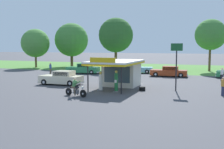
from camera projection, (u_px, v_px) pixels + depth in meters
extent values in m
plane|color=#424247|center=(102.00, 92.00, 25.04)|extent=(300.00, 300.00, 0.00)
cube|color=#477A33|center=(161.00, 68.00, 52.88)|extent=(120.00, 24.00, 0.01)
cube|color=beige|center=(122.00, 74.00, 28.73)|extent=(3.49, 3.02, 2.65)
cube|color=#384C56|center=(117.00, 74.00, 27.34)|extent=(2.79, 0.05, 1.69)
cube|color=silver|center=(116.00, 61.00, 26.95)|extent=(4.19, 7.03, 0.16)
cube|color=gold|center=(116.00, 63.00, 26.97)|extent=(4.19, 7.03, 0.18)
cube|color=gold|center=(103.00, 60.00, 23.69)|extent=(2.44, 0.08, 0.44)
cylinder|color=black|center=(121.00, 79.00, 23.62)|extent=(0.12, 0.12, 2.65)
cylinder|color=black|center=(88.00, 78.00, 24.80)|extent=(0.12, 0.12, 2.65)
cube|color=slate|center=(101.00, 90.00, 25.56)|extent=(0.44, 0.44, 0.10)
cylinder|color=silver|center=(101.00, 82.00, 25.48)|extent=(0.34, 0.34, 1.47)
cube|color=white|center=(100.00, 82.00, 25.31)|extent=(0.22, 0.02, 0.28)
sphere|color=#EACC4C|center=(101.00, 73.00, 25.39)|extent=(0.26, 0.26, 0.26)
cube|color=slate|center=(116.00, 91.00, 24.99)|extent=(0.44, 0.44, 0.10)
cylinder|color=#1E6B33|center=(116.00, 82.00, 24.90)|extent=(0.34, 0.34, 1.65)
cube|color=white|center=(116.00, 81.00, 24.73)|extent=(0.22, 0.02, 0.28)
sphere|color=#EACC4C|center=(116.00, 72.00, 24.80)|extent=(0.26, 0.26, 0.26)
cylinder|color=black|center=(83.00, 94.00, 22.21)|extent=(0.65, 0.25, 0.64)
cylinder|color=silver|center=(83.00, 94.00, 22.21)|extent=(0.18, 0.15, 0.16)
cylinder|color=black|center=(69.00, 92.00, 23.15)|extent=(0.65, 0.25, 0.64)
cylinder|color=silver|center=(69.00, 92.00, 23.15)|extent=(0.18, 0.15, 0.16)
ellipsoid|color=black|center=(77.00, 87.00, 22.58)|extent=(0.60, 0.37, 0.24)
cube|color=#59595E|center=(76.00, 92.00, 22.64)|extent=(0.48, 0.34, 0.36)
cube|color=black|center=(74.00, 88.00, 22.78)|extent=(0.53, 0.37, 0.10)
cylinder|color=silver|center=(82.00, 90.00, 22.24)|extent=(0.38, 0.15, 0.71)
cylinder|color=silver|center=(81.00, 86.00, 22.27)|extent=(0.20, 0.69, 0.04)
sphere|color=silver|center=(82.00, 88.00, 22.23)|extent=(0.16, 0.16, 0.16)
cube|color=black|center=(69.00, 90.00, 23.11)|extent=(0.47, 0.28, 0.12)
cylinder|color=silver|center=(74.00, 92.00, 23.00)|extent=(0.70, 0.24, 0.18)
cube|color=brown|center=(74.00, 87.00, 22.74)|extent=(0.47, 0.42, 0.14)
cylinder|color=brown|center=(77.00, 92.00, 22.79)|extent=(0.17, 0.25, 0.56)
cylinder|color=brown|center=(75.00, 92.00, 22.53)|extent=(0.17, 0.25, 0.56)
cylinder|color=#4C8C4C|center=(74.00, 83.00, 22.68)|extent=(0.47, 0.41, 0.60)
sphere|color=tan|center=(75.00, 79.00, 22.61)|extent=(0.22, 0.22, 0.22)
cylinder|color=#4C8C4C|center=(78.00, 82.00, 22.70)|extent=(0.54, 0.21, 0.31)
cylinder|color=#4C8C4C|center=(75.00, 83.00, 22.37)|extent=(0.54, 0.21, 0.31)
cube|color=beige|center=(61.00, 79.00, 29.68)|extent=(4.78, 2.18, 0.82)
cube|color=beige|center=(64.00, 73.00, 29.48)|extent=(2.08, 1.81, 0.55)
cube|color=#283847|center=(56.00, 73.00, 29.79)|extent=(0.11, 1.52, 0.44)
cube|color=#283847|center=(60.00, 74.00, 28.69)|extent=(1.70, 0.11, 0.42)
cube|color=#283847|center=(68.00, 73.00, 30.28)|extent=(1.70, 0.11, 0.42)
cube|color=silver|center=(43.00, 81.00, 30.45)|extent=(0.21, 1.85, 0.18)
cube|color=silver|center=(80.00, 83.00, 28.97)|extent=(0.21, 1.85, 0.18)
sphere|color=white|center=(39.00, 79.00, 29.83)|extent=(0.18, 0.18, 0.18)
sphere|color=white|center=(45.00, 78.00, 31.00)|extent=(0.18, 0.18, 0.18)
cylinder|color=black|center=(44.00, 82.00, 29.34)|extent=(0.67, 0.23, 0.66)
cylinder|color=silver|center=(44.00, 82.00, 29.34)|extent=(0.31, 0.23, 0.30)
cylinder|color=black|center=(53.00, 80.00, 31.06)|extent=(0.67, 0.23, 0.66)
cylinder|color=silver|center=(53.00, 80.00, 31.06)|extent=(0.31, 0.23, 0.30)
cylinder|color=black|center=(70.00, 83.00, 28.34)|extent=(0.67, 0.23, 0.66)
cylinder|color=silver|center=(70.00, 83.00, 28.34)|extent=(0.31, 0.23, 0.30)
cylinder|color=black|center=(78.00, 81.00, 30.07)|extent=(0.67, 0.23, 0.66)
cylinder|color=silver|center=(78.00, 81.00, 30.07)|extent=(0.31, 0.23, 0.30)
cube|color=#993819|center=(169.00, 73.00, 37.85)|extent=(5.15, 2.17, 0.75)
cube|color=#993819|center=(170.00, 68.00, 37.71)|extent=(2.18, 1.79, 0.54)
cube|color=#283847|center=(163.00, 68.00, 38.02)|extent=(0.12, 1.49, 0.43)
cube|color=#283847|center=(170.00, 69.00, 36.93)|extent=(1.78, 0.13, 0.41)
cube|color=#283847|center=(171.00, 68.00, 38.49)|extent=(1.78, 0.13, 0.41)
cube|color=silver|center=(151.00, 74.00, 38.66)|extent=(0.22, 1.81, 0.18)
cube|color=silver|center=(187.00, 75.00, 37.09)|extent=(0.22, 1.81, 0.18)
sphere|color=white|center=(150.00, 72.00, 38.06)|extent=(0.18, 0.18, 0.18)
sphere|color=white|center=(151.00, 71.00, 39.21)|extent=(0.18, 0.18, 0.18)
cylinder|color=black|center=(156.00, 74.00, 37.56)|extent=(0.67, 0.24, 0.66)
cylinder|color=silver|center=(156.00, 74.00, 37.56)|extent=(0.31, 0.24, 0.30)
cylinder|color=black|center=(157.00, 73.00, 39.24)|extent=(0.67, 0.24, 0.66)
cylinder|color=silver|center=(157.00, 73.00, 39.24)|extent=(0.31, 0.24, 0.30)
cylinder|color=black|center=(181.00, 75.00, 36.50)|extent=(0.67, 0.24, 0.66)
cylinder|color=silver|center=(181.00, 75.00, 36.50)|extent=(0.31, 0.24, 0.30)
cylinder|color=black|center=(182.00, 74.00, 38.19)|extent=(0.67, 0.24, 0.66)
cylinder|color=silver|center=(182.00, 74.00, 38.19)|extent=(0.31, 0.24, 0.30)
cube|color=#7AC6D1|center=(136.00, 69.00, 42.83)|extent=(5.37, 2.78, 0.78)
cube|color=#7AC6D1|center=(135.00, 65.00, 42.81)|extent=(2.24, 1.93, 0.52)
cube|color=#283847|center=(141.00, 65.00, 42.65)|extent=(0.32, 1.37, 0.41)
cube|color=#283847|center=(135.00, 65.00, 43.56)|extent=(1.64, 0.37, 0.39)
cube|color=#283847|center=(134.00, 66.00, 42.05)|extent=(1.64, 0.37, 0.39)
cube|color=silver|center=(153.00, 71.00, 42.44)|extent=(0.46, 1.68, 0.18)
cube|color=silver|center=(120.00, 71.00, 43.28)|extent=(0.46, 1.68, 0.18)
sphere|color=white|center=(153.00, 69.00, 42.96)|extent=(0.18, 0.18, 0.18)
sphere|color=white|center=(153.00, 70.00, 41.84)|extent=(0.18, 0.18, 0.18)
cylinder|color=black|center=(147.00, 71.00, 43.39)|extent=(0.69, 0.33, 0.66)
cylinder|color=silver|center=(147.00, 71.00, 43.39)|extent=(0.34, 0.28, 0.30)
cylinder|color=black|center=(147.00, 72.00, 41.76)|extent=(0.69, 0.33, 0.66)
cylinder|color=silver|center=(147.00, 72.00, 41.76)|extent=(0.34, 0.28, 0.30)
cylinder|color=black|center=(126.00, 70.00, 43.95)|extent=(0.69, 0.33, 0.66)
cylinder|color=silver|center=(126.00, 70.00, 43.95)|extent=(0.34, 0.28, 0.30)
cylinder|color=black|center=(125.00, 71.00, 42.32)|extent=(0.69, 0.33, 0.66)
cylinder|color=silver|center=(125.00, 71.00, 42.32)|extent=(0.34, 0.28, 0.30)
cube|color=silver|center=(216.00, 75.00, 36.61)|extent=(0.31, 1.69, 0.18)
sphere|color=white|center=(216.00, 73.00, 36.08)|extent=(0.18, 0.18, 0.18)
sphere|color=white|center=(217.00, 73.00, 37.08)|extent=(0.18, 0.18, 0.18)
cylinder|color=black|center=(223.00, 76.00, 35.47)|extent=(0.68, 0.27, 0.66)
cylinder|color=silver|center=(223.00, 76.00, 35.47)|extent=(0.32, 0.25, 0.30)
cylinder|color=black|center=(224.00, 75.00, 36.93)|extent=(0.68, 0.27, 0.66)
cylinder|color=silver|center=(224.00, 75.00, 36.93)|extent=(0.32, 0.25, 0.30)
cube|color=#2D844C|center=(83.00, 70.00, 42.14)|extent=(5.27, 2.56, 0.85)
cube|color=#2D844C|center=(85.00, 65.00, 41.98)|extent=(2.24, 1.94, 0.56)
cube|color=#283847|center=(79.00, 65.00, 42.22)|extent=(0.23, 1.50, 0.44)
cube|color=#283847|center=(83.00, 66.00, 41.18)|extent=(1.72, 0.25, 0.42)
cube|color=#283847|center=(87.00, 65.00, 42.79)|extent=(1.72, 0.25, 0.42)
cube|color=silver|center=(68.00, 71.00, 42.77)|extent=(0.35, 1.83, 0.18)
cube|color=silver|center=(98.00, 72.00, 41.56)|extent=(0.35, 1.83, 0.18)
sphere|color=white|center=(66.00, 69.00, 42.14)|extent=(0.18, 0.18, 0.18)
sphere|color=white|center=(69.00, 69.00, 43.33)|extent=(0.18, 0.18, 0.18)
cylinder|color=black|center=(71.00, 72.00, 41.70)|extent=(0.68, 0.28, 0.66)
cylinder|color=silver|center=(71.00, 72.00, 41.70)|extent=(0.32, 0.26, 0.30)
cylinder|color=black|center=(75.00, 71.00, 43.44)|extent=(0.68, 0.28, 0.66)
cylinder|color=silver|center=(75.00, 71.00, 43.44)|extent=(0.32, 0.26, 0.30)
cylinder|color=black|center=(92.00, 72.00, 40.88)|extent=(0.68, 0.28, 0.66)
cylinder|color=silver|center=(92.00, 72.00, 40.88)|extent=(0.32, 0.26, 0.30)
cylinder|color=black|center=(95.00, 71.00, 42.63)|extent=(0.68, 0.28, 0.66)
cylinder|color=silver|center=(95.00, 71.00, 42.63)|extent=(0.32, 0.26, 0.30)
cylinder|color=brown|center=(51.00, 71.00, 41.40)|extent=(0.26, 0.26, 0.87)
cylinder|color=#2D4C8C|center=(50.00, 66.00, 41.33)|extent=(0.34, 0.34, 0.61)
sphere|color=tan|center=(50.00, 64.00, 41.28)|extent=(0.23, 0.23, 0.23)
cylinder|color=black|center=(222.00, 78.00, 32.62)|extent=(0.26, 0.26, 0.83)
cylinder|color=white|center=(222.00, 72.00, 32.55)|extent=(0.34, 0.34, 0.59)
sphere|color=beige|center=(222.00, 69.00, 32.51)|extent=(0.23, 0.23, 0.23)
cylinder|color=beige|center=(222.00, 68.00, 32.50)|extent=(0.36, 0.36, 0.02)
cylinder|color=#2D3351|center=(223.00, 91.00, 22.92)|extent=(0.26, 0.26, 0.82)
cylinder|color=gold|center=(223.00, 83.00, 22.84)|extent=(0.34, 0.34, 0.58)
sphere|color=tan|center=(223.00, 78.00, 22.80)|extent=(0.22, 0.22, 0.22)
cylinder|color=brown|center=(72.00, 59.00, 57.10)|extent=(0.58, 0.58, 3.02)
sphere|color=#427F38|center=(72.00, 40.00, 56.67)|extent=(7.07, 7.07, 7.07)
sphere|color=#427F38|center=(71.00, 43.00, 57.43)|extent=(4.33, 4.33, 4.33)
cylinder|color=brown|center=(36.00, 61.00, 54.41)|extent=(0.40, 0.40, 2.79)
sphere|color=#4C893D|center=(35.00, 43.00, 54.05)|extent=(5.72, 5.72, 5.72)
cylinder|color=brown|center=(116.00, 59.00, 49.14)|extent=(0.49, 0.49, 3.96)
sphere|color=#2D6028|center=(116.00, 35.00, 48.69)|extent=(6.30, 6.30, 6.30)
cylinder|color=brown|center=(210.00, 59.00, 45.88)|extent=(0.38, 0.38, 4.29)
sphere|color=#427F38|center=(211.00, 35.00, 45.46)|extent=(5.28, 5.28, 5.28)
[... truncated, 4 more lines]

